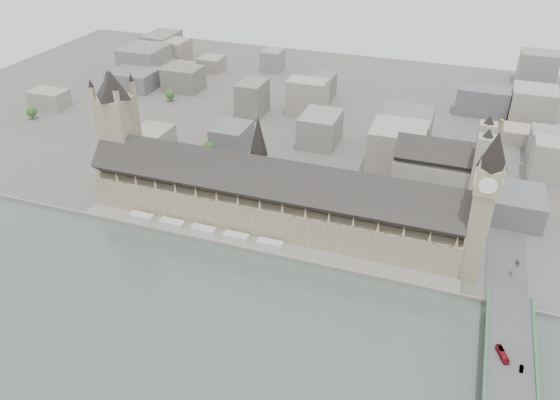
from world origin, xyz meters
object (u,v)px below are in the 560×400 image
(palace_of_westminster, at_px, (270,198))
(elizabeth_tower, at_px, (484,198))
(westminster_abbey, at_px, (442,172))
(red_bus_north, at_px, (502,354))
(car_silver, at_px, (522,369))
(westminster_bridge, at_px, (509,399))
(car_approach, at_px, (517,263))
(victoria_tower, at_px, (119,129))

(palace_of_westminster, xyz_separation_m, elizabeth_tower, (138.00, -11.70, 35.38))
(westminster_abbey, xyz_separation_m, red_bus_north, (46.78, -160.96, -13.18))
(car_silver, bearing_deg, palace_of_westminster, 155.52)
(palace_of_westminster, bearing_deg, car_silver, -28.76)
(westminster_bridge, xyz_separation_m, car_approach, (4.06, 103.80, 5.93))
(elizabeth_tower, bearing_deg, westminster_abbey, 107.29)
(palace_of_westminster, distance_m, westminster_bridge, 195.05)
(victoria_tower, height_order, car_silver, victoria_tower)
(palace_of_westminster, relative_size, elizabeth_tower, 2.47)
(elizabeth_tower, bearing_deg, red_bus_north, -75.08)
(victoria_tower, bearing_deg, westminster_bridge, -21.78)
(elizabeth_tower, relative_size, car_silver, 22.12)
(palace_of_westminster, distance_m, red_bus_north, 179.79)
(palace_of_westminster, distance_m, elizabeth_tower, 142.94)
(palace_of_westminster, bearing_deg, car_approach, -1.17)
(palace_of_westminster, bearing_deg, westminster_abbey, 34.17)
(elizabeth_tower, height_order, westminster_bridge, elizabeth_tower)
(palace_of_westminster, relative_size, car_silver, 54.52)
(palace_of_westminster, xyz_separation_m, victoria_tower, (-122.00, 6.30, 32.50))
(elizabeth_tower, xyz_separation_m, westminster_abbey, (-27.08, 87.00, -33.01))
(victoria_tower, bearing_deg, elizabeth_tower, -3.96)
(victoria_tower, height_order, westminster_abbey, victoria_tower)
(victoria_tower, bearing_deg, palace_of_westminster, -2.96)
(westminster_abbey, distance_m, red_bus_north, 168.14)
(westminster_bridge, bearing_deg, palace_of_westminster, 146.51)
(palace_of_westminster, relative_size, car_approach, 47.92)
(car_approach, bearing_deg, red_bus_north, -92.26)
(elizabeth_tower, relative_size, victoria_tower, 1.07)
(elizabeth_tower, xyz_separation_m, westminster_bridge, (24.00, -95.50, -52.96))
(elizabeth_tower, relative_size, westminster_bridge, 0.33)
(car_approach, bearing_deg, palace_of_westminster, -177.63)
(palace_of_westminster, relative_size, westminster_abbey, 3.90)
(westminster_bridge, xyz_separation_m, westminster_abbey, (-51.08, 182.50, 19.96))
(westminster_bridge, bearing_deg, car_approach, 87.76)
(palace_of_westminster, height_order, red_bus_north, palace_of_westminster)
(victoria_tower, relative_size, red_bus_north, 8.43)
(car_silver, distance_m, car_approach, 88.18)
(palace_of_westminster, height_order, car_silver, palace_of_westminster)
(palace_of_westminster, bearing_deg, elizabeth_tower, -4.85)
(westminster_bridge, relative_size, red_bus_north, 27.40)
(victoria_tower, height_order, westminster_bridge, victoria_tower)
(red_bus_north, bearing_deg, westminster_bridge, -100.39)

